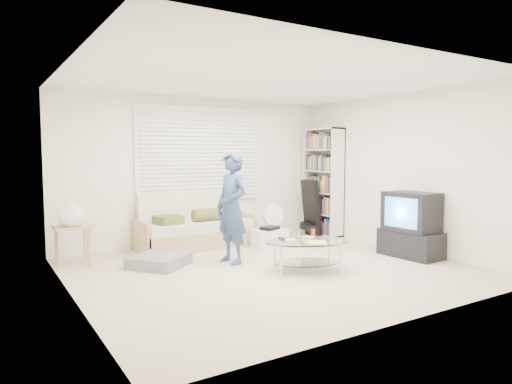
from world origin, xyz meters
TOP-DOWN VIEW (x-y plane):
  - ground at (0.00, 0.00)m, footprint 5.00×5.00m
  - room_shell at (0.00, 0.48)m, footprint 5.02×4.52m
  - window_blinds at (0.00, 2.20)m, footprint 2.32×0.08m
  - futon_sofa at (-0.26, 1.87)m, footprint 1.91×0.77m
  - grey_floor_pillow at (-1.23, 0.95)m, footprint 0.96×0.96m
  - side_table at (-2.22, 1.69)m, footprint 0.48×0.39m
  - bookshelf at (2.32, 1.71)m, footprint 0.32×0.86m
  - guitar_case at (2.00, 1.66)m, footprint 0.38×0.39m
  - floor_fan at (1.13, 1.66)m, footprint 0.40×0.27m
  - storage_bin at (0.73, 1.14)m, footprint 0.56×0.42m
  - tv_unit at (2.20, -0.48)m, footprint 0.53×0.92m
  - coffee_table at (0.34, -0.32)m, footprint 1.29×1.08m
  - standing_person at (-0.27, 0.61)m, footprint 0.46×0.63m

SIDE VIEW (x-z plane):
  - ground at x=0.00m, z-range 0.00..0.00m
  - grey_floor_pillow at x=-1.23m, z-range 0.00..0.15m
  - storage_bin at x=0.73m, z-range -0.02..0.35m
  - futon_sofa at x=-0.26m, z-range -0.16..0.77m
  - coffee_table at x=0.34m, z-range 0.06..0.60m
  - floor_fan at x=1.13m, z-range 0.05..0.72m
  - guitar_case at x=2.00m, z-range -0.06..0.99m
  - tv_unit at x=2.20m, z-range -0.01..0.97m
  - side_table at x=-2.22m, z-range 0.23..1.18m
  - standing_person at x=-0.27m, z-range 0.00..1.58m
  - bookshelf at x=2.32m, z-range 0.00..2.03m
  - window_blinds at x=0.00m, z-range 0.74..2.36m
  - room_shell at x=0.00m, z-range 0.37..2.88m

